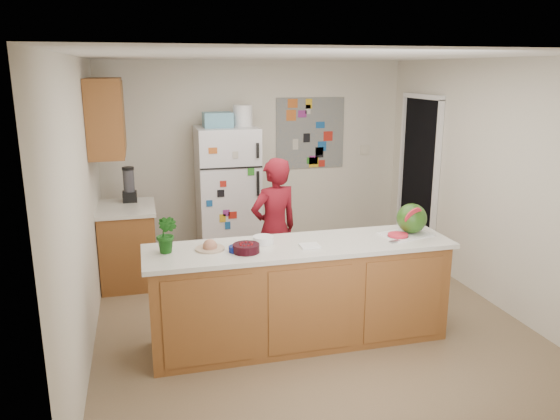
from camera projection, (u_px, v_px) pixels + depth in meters
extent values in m
cube|color=brown|center=(304.00, 316.00, 5.47)|extent=(4.00, 4.50, 0.02)
cube|color=beige|center=(256.00, 157.00, 7.27)|extent=(4.00, 0.02, 2.50)
cube|color=beige|center=(81.00, 206.00, 4.67)|extent=(0.02, 4.50, 2.50)
cube|color=beige|center=(491.00, 183.00, 5.64)|extent=(0.02, 4.50, 2.50)
cube|color=white|center=(307.00, 55.00, 4.84)|extent=(4.00, 4.50, 0.02)
cube|color=black|center=(419.00, 178.00, 7.05)|extent=(0.03, 0.85, 2.04)
cube|color=brown|center=(300.00, 296.00, 4.84)|extent=(2.60, 0.62, 0.88)
cube|color=silver|center=(300.00, 246.00, 4.72)|extent=(2.68, 0.70, 0.04)
cube|color=brown|center=(128.00, 246.00, 6.21)|extent=(0.60, 0.80, 0.86)
cube|color=silver|center=(126.00, 208.00, 6.10)|extent=(0.64, 0.84, 0.04)
cube|color=brown|center=(106.00, 117.00, 5.77)|extent=(0.35, 1.00, 0.80)
cube|color=silver|center=(228.00, 194.00, 6.91)|extent=(0.75, 0.70, 1.70)
cube|color=#5999B2|center=(218.00, 120.00, 6.65)|extent=(0.35, 0.28, 0.18)
cube|color=slate|center=(310.00, 133.00, 7.36)|extent=(0.95, 0.01, 0.95)
imported|color=maroon|center=(274.00, 229.00, 5.73)|extent=(0.64, 0.52, 1.52)
cylinder|color=black|center=(129.00, 186.00, 6.27)|extent=(0.13, 0.13, 0.38)
cube|color=white|center=(406.00, 234.00, 4.98)|extent=(0.48, 0.41, 0.01)
sphere|color=#1A5F13|center=(412.00, 218.00, 4.98)|extent=(0.27, 0.27, 0.27)
cylinder|color=#CD2949|center=(398.00, 235.00, 4.90)|extent=(0.18, 0.18, 0.02)
cylinder|color=black|center=(246.00, 248.00, 4.50)|extent=(0.27, 0.27, 0.07)
cylinder|color=silver|center=(263.00, 240.00, 4.75)|extent=(0.19, 0.19, 0.06)
cylinder|color=#041059|center=(235.00, 249.00, 4.52)|extent=(0.13, 0.13, 0.05)
cylinder|color=#BCB58F|center=(210.00, 249.00, 4.58)|extent=(0.32, 0.32, 0.02)
cube|color=white|center=(310.00, 246.00, 4.64)|extent=(0.17, 0.15, 0.02)
cube|color=gray|center=(395.00, 241.00, 4.77)|extent=(0.11, 0.07, 0.01)
imported|color=#0C3A10|center=(167.00, 234.00, 4.45)|extent=(0.23, 0.22, 0.33)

